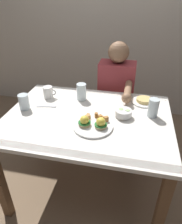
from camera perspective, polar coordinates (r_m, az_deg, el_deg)
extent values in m
plane|color=#7F664C|center=(2.02, -0.78, -19.18)|extent=(6.00, 6.00, 0.00)
cube|color=beige|center=(2.78, 6.73, 25.79)|extent=(4.80, 0.10, 2.60)
cube|color=white|center=(1.53, -0.97, -1.62)|extent=(1.20, 0.90, 0.03)
cube|color=#B23838|center=(1.22, -5.32, -11.17)|extent=(1.20, 0.06, 0.00)
cube|color=#B23838|center=(1.87, 1.83, 5.23)|extent=(1.20, 0.06, 0.00)
cube|color=brown|center=(1.70, -23.54, -17.18)|extent=(0.06, 0.06, 0.71)
cube|color=brown|center=(1.49, 18.32, -24.66)|extent=(0.06, 0.06, 0.71)
cube|color=brown|center=(2.21, -12.51, -2.48)|extent=(0.06, 0.06, 0.71)
cube|color=brown|center=(2.06, 16.96, -6.06)|extent=(0.06, 0.06, 0.71)
cylinder|color=white|center=(1.41, 0.52, -3.85)|extent=(0.27, 0.27, 0.01)
cylinder|color=tan|center=(1.40, -1.77, -3.27)|extent=(0.08, 0.08, 0.02)
cylinder|color=#286B2D|center=(1.39, -1.78, -2.87)|extent=(0.08, 0.08, 0.01)
sphere|color=yellow|center=(1.38, -1.79, -2.19)|extent=(0.06, 0.06, 0.06)
cylinder|color=tan|center=(1.38, 2.67, -3.82)|extent=(0.08, 0.08, 0.02)
cylinder|color=#286B2D|center=(1.38, 2.68, -3.41)|extent=(0.08, 0.08, 0.01)
sphere|color=yellow|center=(1.36, 2.70, -2.71)|extent=(0.06, 0.06, 0.06)
cube|color=#B77A42|center=(1.44, 4.26, -1.86)|extent=(0.03, 0.03, 0.04)
cube|color=#B77A42|center=(1.48, -0.78, -0.97)|extent=(0.02, 0.02, 0.03)
cube|color=tan|center=(1.47, -0.84, -1.32)|extent=(0.04, 0.04, 0.03)
cube|color=#AD7038|center=(1.48, 1.45, -0.86)|extent=(0.03, 0.03, 0.04)
cube|color=tan|center=(1.45, 3.14, -1.76)|extent=(0.03, 0.03, 0.03)
cube|color=#AD7038|center=(1.46, 2.49, -1.43)|extent=(0.04, 0.04, 0.03)
cube|color=#AD7038|center=(1.44, 3.98, -1.96)|extent=(0.03, 0.03, 0.04)
cylinder|color=white|center=(1.54, 8.73, -1.07)|extent=(0.10, 0.10, 0.01)
cylinder|color=white|center=(1.52, 8.82, -0.20)|extent=(0.12, 0.12, 0.04)
cube|color=#B7E093|center=(1.51, 8.99, -0.17)|extent=(0.03, 0.03, 0.02)
cube|color=#B7E093|center=(1.52, 8.16, 0.38)|extent=(0.04, 0.04, 0.03)
cube|color=#F4DB66|center=(1.50, 8.49, -0.33)|extent=(0.03, 0.03, 0.02)
cube|color=#B7E093|center=(1.51, 9.92, 0.06)|extent=(0.04, 0.04, 0.03)
cube|color=#F4DB66|center=(1.52, 8.88, -0.40)|extent=(0.02, 0.02, 0.02)
cube|color=#F4A85B|center=(1.55, 8.90, 0.27)|extent=(0.03, 0.03, 0.02)
cylinder|color=white|center=(1.80, -11.62, 5.34)|extent=(0.08, 0.08, 0.09)
cylinder|color=black|center=(1.79, -11.76, 6.53)|extent=(0.07, 0.07, 0.01)
torus|color=white|center=(1.79, -10.35, 5.29)|extent=(0.06, 0.02, 0.06)
cube|color=silver|center=(1.68, -12.62, 1.48)|extent=(0.12, 0.04, 0.00)
cube|color=silver|center=(1.67, -10.03, 1.48)|extent=(0.04, 0.03, 0.00)
cylinder|color=silver|center=(1.55, 16.56, 1.08)|extent=(0.07, 0.07, 0.14)
cylinder|color=silver|center=(1.56, 16.46, 0.45)|extent=(0.07, 0.07, 0.10)
cylinder|color=silver|center=(1.67, -17.78, 2.63)|extent=(0.08, 0.08, 0.12)
cylinder|color=silver|center=(1.67, -17.69, 2.15)|extent=(0.07, 0.07, 0.09)
cylinder|color=silver|center=(1.73, -2.61, 5.52)|extent=(0.08, 0.08, 0.14)
cylinder|color=silver|center=(1.73, -2.59, 5.04)|extent=(0.07, 0.07, 0.10)
cylinder|color=white|center=(1.75, 14.20, 2.69)|extent=(0.20, 0.20, 0.01)
cylinder|color=#DBBC70|center=(1.75, 14.27, 3.21)|extent=(0.12, 0.12, 0.02)
cylinder|color=#33333D|center=(2.24, 3.53, -5.33)|extent=(0.11, 0.11, 0.45)
cylinder|color=#33333D|center=(2.22, 8.13, -5.88)|extent=(0.11, 0.11, 0.45)
cube|color=#993338|center=(2.07, 6.87, 6.61)|extent=(0.34, 0.20, 0.50)
sphere|color=#936B4C|center=(1.96, 7.52, 15.84)|extent=(0.19, 0.19, 0.19)
cylinder|color=#936B4C|center=(1.80, 9.99, 5.87)|extent=(0.06, 0.30, 0.06)
sphere|color=#936B4C|center=(1.66, 9.66, 3.72)|extent=(0.08, 0.08, 0.08)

